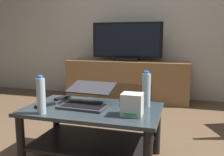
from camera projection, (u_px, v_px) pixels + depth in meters
name	position (u px, v px, depth m)	size (l,w,h in m)	color
back_wall	(144.00, 9.00, 3.84)	(6.40, 0.12, 2.80)	beige
coffee_table	(93.00, 125.00, 1.87)	(1.01, 0.61, 0.42)	#2D383D
media_cabinet	(127.00, 80.00, 3.77)	(1.85, 0.45, 0.60)	olive
television	(127.00, 43.00, 3.65)	(1.06, 0.20, 0.57)	black
laptop	(87.00, 98.00, 1.90)	(0.38, 0.38, 0.16)	#333338
router_box	(132.00, 105.00, 1.65)	(0.14, 0.12, 0.15)	white
water_bottle_near	(41.00, 96.00, 1.69)	(0.06, 0.06, 0.27)	silver
water_bottle_far	(146.00, 90.00, 1.87)	(0.07, 0.07, 0.27)	silver
cell_phone	(125.00, 102.00, 2.01)	(0.07, 0.14, 0.01)	black
tv_remote	(63.00, 98.00, 2.12)	(0.04, 0.16, 0.02)	black
soundbar_remote	(45.00, 105.00, 1.89)	(0.04, 0.16, 0.02)	black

